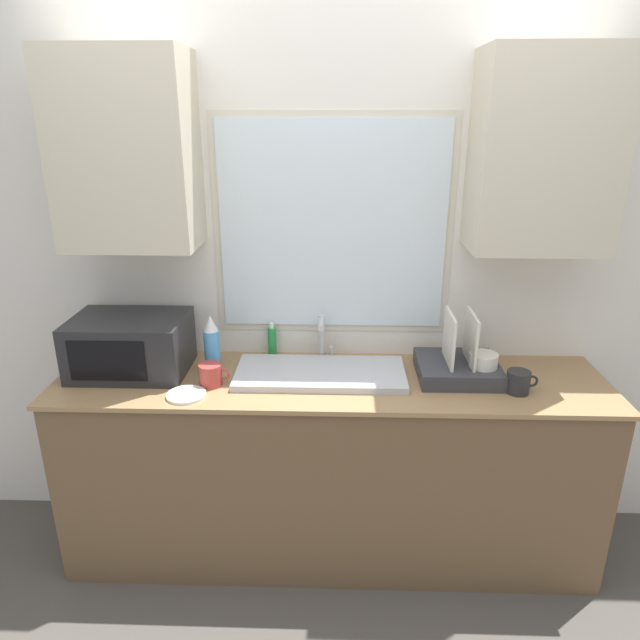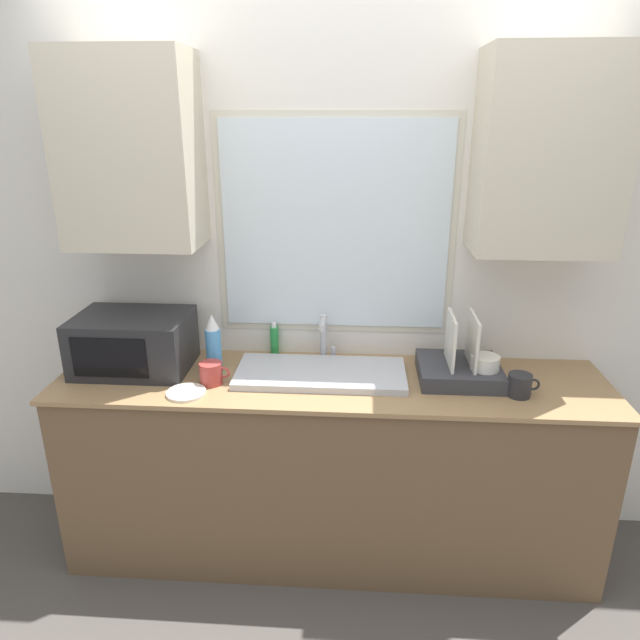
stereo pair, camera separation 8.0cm
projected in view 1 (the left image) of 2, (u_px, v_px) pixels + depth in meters
ground_plane at (329, 589)px, 2.52m from camera, size 12.00×12.00×0.00m
countertop at (330, 466)px, 2.62m from camera, size 2.38×0.59×0.89m
wall_back at (333, 246)px, 2.54m from camera, size 6.00×0.38×2.60m
sink_basin at (320, 373)px, 2.48m from camera, size 0.74×0.33×0.03m
faucet at (323, 335)px, 2.61m from camera, size 0.08×0.15×0.21m
microwave at (130, 345)px, 2.50m from camera, size 0.49×0.35×0.25m
dish_rack at (460, 365)px, 2.47m from camera, size 0.35×0.32×0.29m
spray_bottle at (212, 346)px, 2.48m from camera, size 0.07×0.07×0.27m
soap_bottle at (272, 341)px, 2.68m from camera, size 0.04×0.04×0.16m
mug_near_sink at (211, 375)px, 2.39m from camera, size 0.13×0.10×0.10m
mug_by_rack at (518, 382)px, 2.33m from camera, size 0.13×0.10×0.09m
small_plate at (186, 395)px, 2.31m from camera, size 0.16×0.16×0.01m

